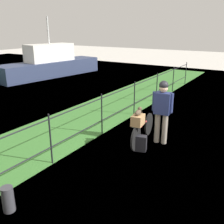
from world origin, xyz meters
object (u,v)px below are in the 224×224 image
terrier_dog (139,112)px  backpack_on_paving (141,143)px  bicycle_main (142,130)px  cyclist_person (162,107)px  mooring_bollard (8,199)px  moored_boat_far (51,65)px  wooden_crate (138,120)px

terrier_dog → backpack_on_paving: size_ratio=0.80×
bicycle_main → cyclist_person: size_ratio=1.01×
mooring_bollard → terrier_dog: bearing=-13.1°
mooring_bollard → moored_boat_far: moored_boat_far is taller
backpack_on_paving → mooring_bollard: size_ratio=0.88×
wooden_crate → backpack_on_paving: bearing=-119.5°
bicycle_main → moored_boat_far: (5.83, 9.16, 0.38)m
moored_boat_far → backpack_on_paving: bearing=-124.0°
wooden_crate → cyclist_person: size_ratio=0.22×
cyclist_person → bicycle_main: bearing=117.8°
bicycle_main → backpack_on_paving: (-0.48, -0.19, -0.14)m
wooden_crate → cyclist_person: 0.77m
mooring_bollard → bicycle_main: bearing=-11.1°
cyclist_person → wooden_crate: bearing=148.7°
bicycle_main → backpack_on_paving: bicycle_main is taller
moored_boat_far → terrier_dog: bearing=-124.0°
bicycle_main → moored_boat_far: 10.86m
terrier_dog → cyclist_person: (0.60, -0.38, 0.03)m
terrier_dog → mooring_bollard: 3.44m
mooring_bollard → moored_boat_far: bearing=41.7°
wooden_crate → terrier_dog: size_ratio=1.17×
wooden_crate → mooring_bollard: wooden_crate is taller
backpack_on_paving → moored_boat_far: moored_boat_far is taller
terrier_dog → cyclist_person: cyclist_person is taller
bicycle_main → wooden_crate: bearing=-173.0°
backpack_on_paving → mooring_bollard: (-3.16, 0.90, 0.03)m
wooden_crate → mooring_bollard: 3.38m
cyclist_person → backpack_on_paving: (-0.70, 0.24, -0.80)m
bicycle_main → mooring_bollard: 3.71m
wooden_crate → moored_boat_far: moored_boat_far is taller
mooring_bollard → cyclist_person: bearing=-16.5°
terrier_dog → cyclist_person: bearing=-32.5°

